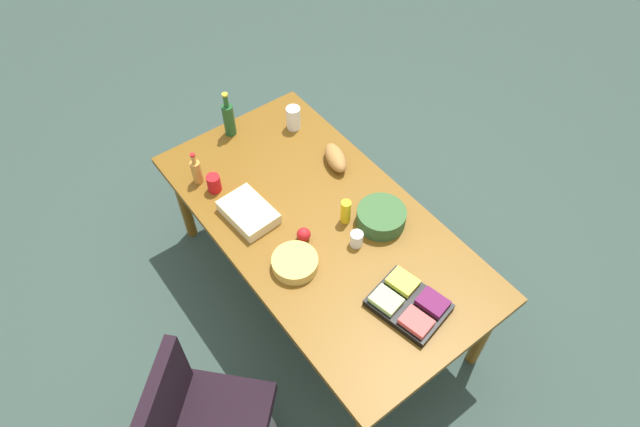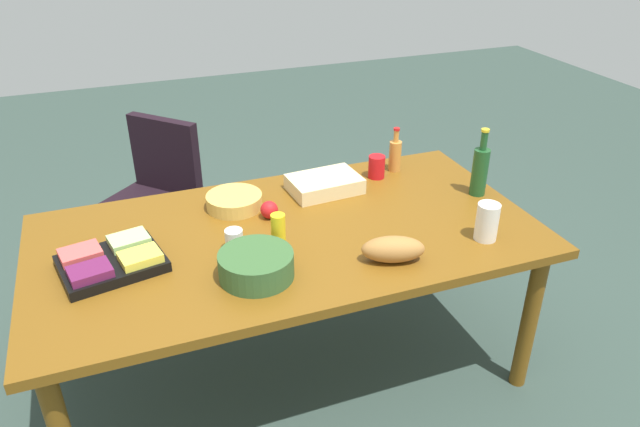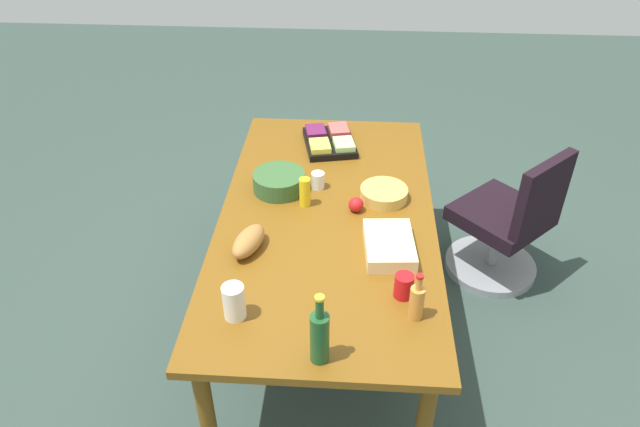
{
  "view_description": "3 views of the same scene",
  "coord_description": "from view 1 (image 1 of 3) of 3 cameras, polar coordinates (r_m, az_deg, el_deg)",
  "views": [
    {
      "loc": [
        1.52,
        -1.15,
        3.19
      ],
      "look_at": [
        -0.02,
        0.01,
        0.78
      ],
      "focal_mm": 31.16,
      "sensor_mm": 36.0,
      "label": 1
    },
    {
      "loc": [
        0.62,
        2.03,
        2.0
      ],
      "look_at": [
        -0.12,
        0.06,
        0.83
      ],
      "focal_mm": 33.72,
      "sensor_mm": 36.0,
      "label": 2
    },
    {
      "loc": [
        -2.39,
        -0.12,
        2.47
      ],
      "look_at": [
        -0.08,
        0.03,
        0.8
      ],
      "focal_mm": 33.1,
      "sensor_mm": 36.0,
      "label": 3
    }
  ],
  "objects": [
    {
      "name": "paper_cup",
      "position": [
        2.98,
        3.77,
        -2.63
      ],
      "size": [
        0.09,
        0.09,
        0.09
      ],
      "primitive_type": "cylinder",
      "rotation": [
        0.0,
        0.0,
        0.27
      ],
      "color": "white",
      "rests_on": "conference_table"
    },
    {
      "name": "dressing_bottle",
      "position": [
        3.32,
        -12.57,
        4.29
      ],
      "size": [
        0.06,
        0.06,
        0.22
      ],
      "color": "#CA8337",
      "rests_on": "conference_table"
    },
    {
      "name": "mustard_bottle",
      "position": [
        3.05,
        2.66,
        0.19
      ],
      "size": [
        0.06,
        0.06,
        0.15
      ],
      "primitive_type": "cylinder",
      "rotation": [
        0.0,
        0.0,
        -0.04
      ],
      "color": "yellow",
      "rests_on": "conference_table"
    },
    {
      "name": "bread_loaf",
      "position": [
        3.36,
        1.6,
        5.74
      ],
      "size": [
        0.26,
        0.18,
        0.1
      ],
      "primitive_type": "ellipsoid",
      "rotation": [
        0.0,
        0.0,
        -0.32
      ],
      "color": "#A77137",
      "rests_on": "conference_table"
    },
    {
      "name": "wine_bottle",
      "position": [
        3.56,
        -9.35,
        9.6
      ],
      "size": [
        0.09,
        0.09,
        0.32
      ],
      "color": "#1D4F25",
      "rests_on": "conference_table"
    },
    {
      "name": "red_solo_cup",
      "position": [
        3.27,
        -10.85,
        3.07
      ],
      "size": [
        0.08,
        0.08,
        0.11
      ],
      "primitive_type": "cylinder",
      "rotation": [
        0.0,
        0.0,
        0.04
      ],
      "color": "red",
      "rests_on": "conference_table"
    },
    {
      "name": "sheet_cake",
      "position": [
        3.13,
        -7.36,
        0.12
      ],
      "size": [
        0.34,
        0.24,
        0.07
      ],
      "primitive_type": "cube",
      "rotation": [
        0.0,
        0.0,
        0.07
      ],
      "color": "beige",
      "rests_on": "conference_table"
    },
    {
      "name": "conference_table",
      "position": [
        3.16,
        0.07,
        -1.65
      ],
      "size": [
        2.05,
        1.07,
        0.74
      ],
      "color": "brown",
      "rests_on": "ground"
    },
    {
      "name": "apple_red",
      "position": [
        3.01,
        -1.69,
        -2.15
      ],
      "size": [
        0.09,
        0.09,
        0.08
      ],
      "primitive_type": "sphere",
      "rotation": [
        0.0,
        0.0,
        -0.25
      ],
      "color": "red",
      "rests_on": "conference_table"
    },
    {
      "name": "chip_bowl",
      "position": [
        2.91,
        -2.59,
        -5.07
      ],
      "size": [
        0.27,
        0.27,
        0.06
      ],
      "primitive_type": "cylinder",
      "rotation": [
        0.0,
        0.0,
        -0.11
      ],
      "color": "gold",
      "rests_on": "conference_table"
    },
    {
      "name": "ground_plane",
      "position": [
        3.72,
        0.06,
        -7.91
      ],
      "size": [
        10.0,
        10.0,
        0.0
      ],
      "primitive_type": "plane",
      "color": "#31433C"
    },
    {
      "name": "mayo_jar",
      "position": [
        3.59,
        -2.76,
        9.78
      ],
      "size": [
        0.09,
        0.09,
        0.16
      ],
      "primitive_type": "cylinder",
      "rotation": [
        0.0,
        0.0,
        0.01
      ],
      "color": "white",
      "rests_on": "conference_table"
    },
    {
      "name": "salad_bowl",
      "position": [
        3.08,
        6.3,
        -0.35
      ],
      "size": [
        0.35,
        0.35,
        0.1
      ],
      "primitive_type": "cylinder",
      "rotation": [
        0.0,
        0.0,
        -0.33
      ],
      "color": "#345B2E",
      "rests_on": "conference_table"
    },
    {
      "name": "fruit_platter",
      "position": [
        2.81,
        9.11,
        -9.13
      ],
      "size": [
        0.41,
        0.35,
        0.07
      ],
      "color": "black",
      "rests_on": "conference_table"
    }
  ]
}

